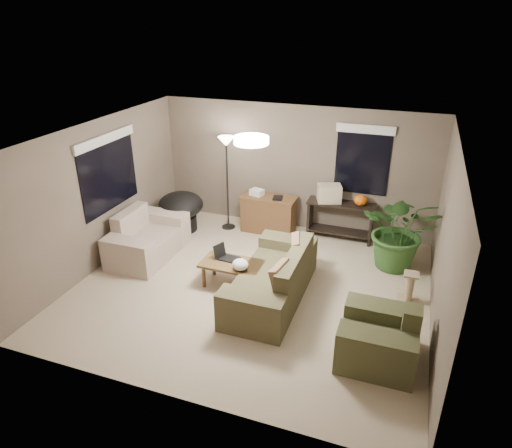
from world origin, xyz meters
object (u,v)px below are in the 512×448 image
(coffee_table, at_px, (232,266))
(main_sofa, at_px, (274,281))
(armchair, at_px, (379,339))
(floor_lamp, at_px, (226,153))
(desk, at_px, (269,214))
(papasan_chair, at_px, (181,209))
(cat_scratching_post, at_px, (409,290))
(loveseat, at_px, (147,240))
(houseplant, at_px, (400,239))
(console_table, at_px, (340,218))

(coffee_table, bearing_deg, main_sofa, -7.75)
(armchair, height_order, floor_lamp, floor_lamp)
(armchair, distance_m, desk, 3.99)
(floor_lamp, bearing_deg, papasan_chair, -154.06)
(armchair, xyz_separation_m, cat_scratching_post, (0.31, 1.45, -0.08))
(loveseat, height_order, desk, loveseat)
(loveseat, relative_size, armchair, 1.60)
(loveseat, xyz_separation_m, papasan_chair, (0.10, 1.16, 0.17))
(loveseat, bearing_deg, papasan_chair, 85.24)
(main_sofa, height_order, houseplant, houseplant)
(floor_lamp, xyz_separation_m, houseplant, (3.40, -0.49, -1.05))
(desk, xyz_separation_m, houseplant, (2.56, -0.61, 0.17))
(papasan_chair, distance_m, houseplant, 4.25)
(console_table, bearing_deg, floor_lamp, -172.85)
(armchair, bearing_deg, main_sofa, 152.72)
(loveseat, relative_size, coffee_table, 1.60)
(console_table, distance_m, floor_lamp, 2.55)
(main_sofa, height_order, floor_lamp, floor_lamp)
(main_sofa, height_order, cat_scratching_post, main_sofa)
(houseplant, bearing_deg, console_table, 145.94)
(armchair, height_order, houseplant, houseplant)
(desk, relative_size, papasan_chair, 1.09)
(main_sofa, bearing_deg, loveseat, 168.34)
(coffee_table, bearing_deg, armchair, -21.76)
(main_sofa, relative_size, desk, 2.00)
(armchair, height_order, papasan_chair, armchair)
(armchair, relative_size, cat_scratching_post, 2.00)
(papasan_chair, xyz_separation_m, houseplant, (4.25, -0.08, 0.09))
(coffee_table, bearing_deg, loveseat, 166.81)
(main_sofa, xyz_separation_m, loveseat, (-2.61, 0.54, 0.00))
(loveseat, xyz_separation_m, armchair, (4.29, -1.40, 0.00))
(main_sofa, height_order, console_table, main_sofa)
(console_table, distance_m, cat_scratching_post, 2.30)
(papasan_chair, distance_m, floor_lamp, 1.48)
(desk, height_order, console_table, same)
(coffee_table, distance_m, floor_lamp, 2.54)
(houseplant, xyz_separation_m, cat_scratching_post, (0.25, -1.04, -0.34))
(loveseat, bearing_deg, main_sofa, -11.66)
(main_sofa, xyz_separation_m, houseplant, (1.74, 1.62, 0.26))
(main_sofa, xyz_separation_m, papasan_chair, (-2.51, 1.70, 0.17))
(houseplant, height_order, cat_scratching_post, houseplant)
(loveseat, height_order, console_table, loveseat)
(desk, xyz_separation_m, papasan_chair, (-1.69, -0.53, 0.09))
(papasan_chair, height_order, houseplant, houseplant)
(floor_lamp, bearing_deg, desk, 7.96)
(floor_lamp, bearing_deg, coffee_table, -65.53)
(armchair, relative_size, houseplant, 0.71)
(desk, relative_size, houseplant, 0.78)
(coffee_table, distance_m, houseplant, 2.92)
(main_sofa, xyz_separation_m, floor_lamp, (-1.66, 2.12, 1.30))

